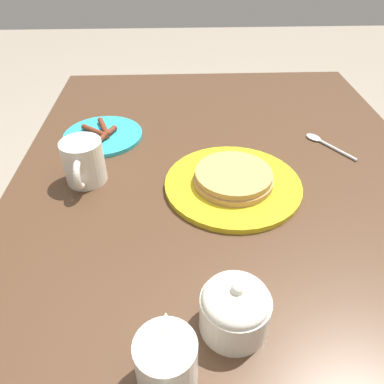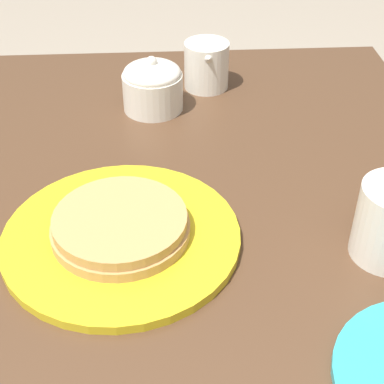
{
  "view_description": "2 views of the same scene",
  "coord_description": "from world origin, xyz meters",
  "views": [
    {
      "loc": [
        0.66,
        -0.1,
        1.22
      ],
      "look_at": [
        0.1,
        -0.08,
        0.77
      ],
      "focal_mm": 35.0,
      "sensor_mm": 36.0,
      "label": 1
    },
    {
      "loc": [
        -0.48,
        -0.04,
        1.21
      ],
      "look_at": [
        0.1,
        -0.08,
        0.77
      ],
      "focal_mm": 55.0,
      "sensor_mm": 36.0,
      "label": 2
    }
  ],
  "objects": [
    {
      "name": "pancake_plate",
      "position": [
        0.05,
        0.01,
        0.75
      ],
      "size": [
        0.28,
        0.28,
        0.04
      ],
      "color": "gold",
      "rests_on": "dining_table"
    },
    {
      "name": "sugar_bowl",
      "position": [
        0.37,
        -0.03,
        0.78
      ],
      "size": [
        0.1,
        0.1,
        0.09
      ],
      "color": "silver",
      "rests_on": "dining_table"
    },
    {
      "name": "creamer_pitcher",
      "position": [
        0.44,
        -0.12,
        0.78
      ],
      "size": [
        0.11,
        0.08,
        0.09
      ],
      "color": "silver",
      "rests_on": "dining_table"
    },
    {
      "name": "dining_table",
      "position": [
        0.0,
        0.0,
        0.61
      ],
      "size": [
        1.18,
        0.92,
        0.74
      ],
      "color": "#4C3321",
      "rests_on": "ground_plane"
    }
  ]
}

